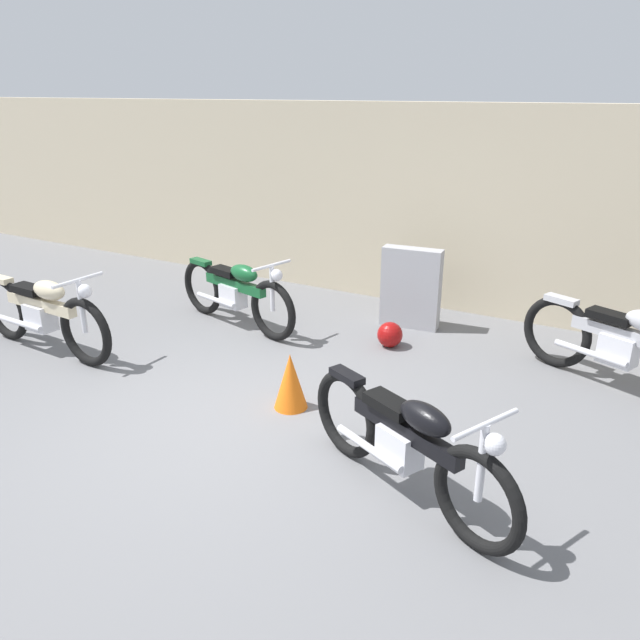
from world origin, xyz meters
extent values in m
plane|color=slate|center=(0.00, 0.00, 0.00)|extent=(40.00, 40.00, 0.00)
cube|color=beige|center=(0.00, 4.04, 1.34)|extent=(18.00, 0.30, 2.68)
cube|color=#9E9EA3|center=(0.53, 3.03, 0.51)|extent=(0.75, 0.27, 1.02)
sphere|color=maroon|center=(0.57, 2.30, 0.15)|extent=(0.30, 0.30, 0.30)
cone|color=orange|center=(0.33, 0.49, 0.28)|extent=(0.32, 0.32, 0.55)
torus|color=black|center=(-0.73, 1.81, 0.37)|extent=(0.74, 0.26, 0.74)
torus|color=black|center=(-2.06, 2.14, 0.37)|extent=(0.74, 0.26, 0.74)
cube|color=silver|center=(-1.45, 1.99, 0.39)|extent=(0.36, 0.27, 0.28)
cube|color=#145128|center=(-1.40, 1.97, 0.55)|extent=(1.03, 0.34, 0.12)
ellipsoid|color=#145128|center=(-1.22, 1.93, 0.73)|extent=(0.48, 0.30, 0.20)
cube|color=black|center=(-1.57, 2.02, 0.68)|extent=(0.44, 0.27, 0.08)
cube|color=#145128|center=(-2.06, 2.14, 0.71)|extent=(0.34, 0.19, 0.06)
cylinder|color=silver|center=(-0.73, 1.81, 0.65)|extent=(0.06, 0.06, 0.56)
cylinder|color=silver|center=(-0.73, 1.81, 0.93)|extent=(0.17, 0.58, 0.04)
sphere|color=silver|center=(-0.65, 1.79, 0.83)|extent=(0.14, 0.14, 0.14)
cylinder|color=silver|center=(-1.67, 1.92, 0.32)|extent=(0.70, 0.23, 0.06)
torus|color=black|center=(-2.09, 0.22, 0.39)|extent=(0.78, 0.13, 0.78)
torus|color=black|center=(-3.53, 0.29, 0.39)|extent=(0.78, 0.13, 0.78)
cube|color=silver|center=(-2.86, 0.26, 0.41)|extent=(0.35, 0.23, 0.30)
cube|color=beige|center=(-2.81, 0.25, 0.58)|extent=(1.10, 0.15, 0.13)
ellipsoid|color=beige|center=(-2.62, 0.25, 0.77)|extent=(0.48, 0.23, 0.21)
cube|color=black|center=(-3.00, 0.26, 0.72)|extent=(0.43, 0.21, 0.09)
cube|color=beige|center=(-3.53, 0.29, 0.75)|extent=(0.35, 0.14, 0.06)
cylinder|color=silver|center=(-2.09, 0.22, 0.68)|extent=(0.06, 0.06, 0.59)
cylinder|color=silver|center=(-2.09, 0.22, 0.97)|extent=(0.07, 0.62, 0.04)
sphere|color=silver|center=(-2.01, 0.22, 0.87)|extent=(0.15, 0.15, 0.15)
cylinder|color=silver|center=(-3.08, 0.14, 0.34)|extent=(0.75, 0.10, 0.06)
torus|color=black|center=(2.33, 2.69, 0.39)|extent=(0.76, 0.38, 0.78)
cube|color=silver|center=(2.96, 2.44, 0.41)|extent=(0.40, 0.33, 0.30)
cube|color=#ADADB2|center=(3.01, 2.42, 0.59)|extent=(1.06, 0.51, 0.13)
cube|color=black|center=(2.83, 2.49, 0.72)|extent=(0.47, 0.34, 0.09)
cube|color=#ADADB2|center=(2.33, 2.69, 0.76)|extent=(0.37, 0.25, 0.06)
cylinder|color=silver|center=(2.71, 2.40, 0.34)|extent=(0.72, 0.34, 0.06)
torus|color=black|center=(2.37, -0.53, 0.37)|extent=(0.71, 0.39, 0.74)
torus|color=black|center=(1.14, 0.05, 0.37)|extent=(0.71, 0.39, 0.74)
cube|color=silver|center=(1.71, -0.22, 0.39)|extent=(0.38, 0.32, 0.28)
cube|color=black|center=(1.76, -0.24, 0.55)|extent=(0.98, 0.53, 0.12)
ellipsoid|color=black|center=(1.92, -0.32, 0.73)|extent=(0.49, 0.37, 0.20)
cube|color=black|center=(1.59, -0.16, 0.68)|extent=(0.44, 0.34, 0.08)
cube|color=black|center=(1.14, 0.05, 0.71)|extent=(0.34, 0.25, 0.06)
cylinder|color=silver|center=(2.37, -0.53, 0.65)|extent=(0.06, 0.06, 0.56)
cylinder|color=silver|center=(2.37, -0.53, 0.92)|extent=(0.28, 0.55, 0.04)
sphere|color=silver|center=(2.45, -0.56, 0.82)|extent=(0.14, 0.14, 0.14)
cylinder|color=silver|center=(1.48, -0.24, 0.32)|extent=(0.67, 0.35, 0.06)
camera|label=1|loc=(3.07, -3.86, 2.84)|focal=34.24mm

